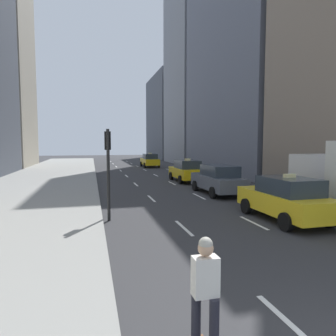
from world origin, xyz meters
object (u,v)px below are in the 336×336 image
object	(u,v)px
skateboarder	(205,292)
traffic_light_pole	(108,160)
taxi_third	(150,160)
taxi_lead	(187,171)
taxi_second	(285,198)
sedan_black_near	(218,179)

from	to	relation	value
skateboarder	traffic_light_pole	xyz separation A→B (m)	(-0.88, 8.12, 1.45)
taxi_third	traffic_light_pole	world-z (taller)	traffic_light_pole
taxi_lead	skateboarder	size ratio (longest dim) A/B	2.52
traffic_light_pole	skateboarder	bearing A→B (deg)	-83.84
skateboarder	taxi_third	bearing A→B (deg)	80.34
taxi_lead	taxi_second	size ratio (longest dim) A/B	1.00
taxi_second	traffic_light_pole	xyz separation A→B (m)	(-6.75, 1.78, 1.53)
taxi_third	traffic_light_pole	distance (m)	27.27
taxi_second	skateboarder	xyz separation A→B (m)	(-5.87, -6.35, 0.08)
taxi_lead	traffic_light_pole	world-z (taller)	traffic_light_pole
taxi_third	taxi_lead	bearing A→B (deg)	-90.00
skateboarder	traffic_light_pole	bearing A→B (deg)	96.16
sedan_black_near	traffic_light_pole	xyz separation A→B (m)	(-6.75, -4.71, 1.52)
sedan_black_near	traffic_light_pole	distance (m)	8.37
taxi_lead	taxi_third	bearing A→B (deg)	90.00
sedan_black_near	traffic_light_pole	bearing A→B (deg)	-145.08
traffic_light_pole	taxi_third	bearing A→B (deg)	75.64
taxi_third	traffic_light_pole	size ratio (longest dim) A/B	1.22
taxi_lead	sedan_black_near	world-z (taller)	taxi_lead
taxi_second	sedan_black_near	world-z (taller)	taxi_second
taxi_lead	sedan_black_near	size ratio (longest dim) A/B	0.94
taxi_lead	traffic_light_pole	size ratio (longest dim) A/B	1.22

